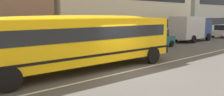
# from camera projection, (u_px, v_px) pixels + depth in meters

# --- Properties ---
(ground_plane) EXTENTS (400.00, 400.00, 0.00)m
(ground_plane) POSITION_uv_depth(u_px,v_px,m) (127.00, 72.00, 13.09)
(ground_plane) COLOR #54514F
(sidewalk_far) EXTENTS (120.00, 3.00, 0.01)m
(sidewalk_far) POSITION_uv_depth(u_px,v_px,m) (52.00, 54.00, 18.76)
(sidewalk_far) COLOR gray
(sidewalk_far) RESTS_ON ground_plane
(lane_centreline) EXTENTS (110.00, 0.16, 0.01)m
(lane_centreline) POSITION_uv_depth(u_px,v_px,m) (127.00, 72.00, 13.09)
(lane_centreline) COLOR silver
(lane_centreline) RESTS_ON ground_plane
(school_bus) EXTENTS (13.46, 3.47, 2.99)m
(school_bus) POSITION_uv_depth(u_px,v_px,m) (78.00, 38.00, 13.04)
(school_bus) COLOR yellow
(school_bus) RESTS_ON ground_plane
(parked_car_teal_mid_block) EXTENTS (3.98, 2.04, 1.64)m
(parked_car_teal_mid_block) POSITION_uv_depth(u_px,v_px,m) (156.00, 38.00, 22.72)
(parked_car_teal_mid_block) COLOR #195B66
(parked_car_teal_mid_block) RESTS_ON ground_plane
(parked_car_white_by_hydrant) EXTENTS (3.95, 1.97, 1.64)m
(parked_car_white_by_hydrant) POSITION_uv_depth(u_px,v_px,m) (224.00, 31.00, 32.70)
(parked_car_white_by_hydrant) COLOR silver
(parked_car_white_by_hydrant) RESTS_ON ground_plane
(box_truck) EXTENTS (6.09, 2.58, 2.82)m
(box_truck) POSITION_uv_depth(u_px,v_px,m) (191.00, 28.00, 27.72)
(box_truck) COLOR navy
(box_truck) RESTS_ON ground_plane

